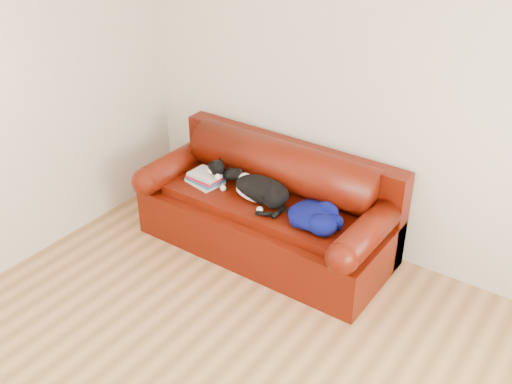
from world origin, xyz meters
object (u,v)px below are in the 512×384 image
sofa_base (266,224)px  blanket (315,216)px  book_stack (206,178)px  cat (260,190)px

sofa_base → blanket: 0.62m
book_stack → cat: 0.55m
book_stack → blanket: blanket is taller
book_stack → cat: size_ratio=0.48×
book_stack → blanket: size_ratio=0.66×
cat → blanket: size_ratio=1.36×
sofa_base → blanket: size_ratio=4.26×
sofa_base → blanket: bearing=-11.9°
cat → blanket: cat is taller
book_stack → blanket: 1.07m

